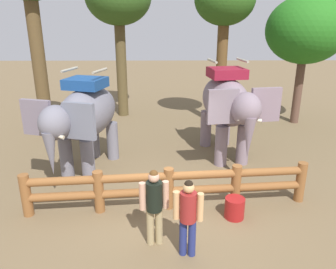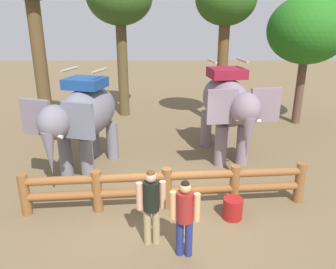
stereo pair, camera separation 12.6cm
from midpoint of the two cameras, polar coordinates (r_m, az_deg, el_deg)
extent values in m
plane|color=brown|center=(8.45, -0.33, -12.06)|extent=(60.00, 60.00, 0.00)
cylinder|color=brown|center=(8.50, -23.70, -9.58)|extent=(0.24, 0.24, 1.05)
cylinder|color=brown|center=(8.13, -12.30, -9.63)|extent=(0.24, 0.24, 1.05)
cylinder|color=brown|center=(8.10, -0.33, -9.27)|extent=(0.24, 0.24, 1.05)
cylinder|color=brown|center=(8.40, 11.21, -8.55)|extent=(0.24, 0.24, 1.05)
cylinder|color=brown|center=(9.01, 21.53, -7.61)|extent=(0.24, 0.24, 1.05)
cylinder|color=brown|center=(8.13, -0.33, -9.73)|extent=(6.67, 0.79, 0.20)
cylinder|color=brown|center=(7.95, -0.34, -7.22)|extent=(6.67, 0.79, 0.20)
cylinder|color=slate|center=(9.61, -14.02, -4.42)|extent=(0.37, 0.37, 1.24)
cylinder|color=slate|center=(9.95, -17.48, -3.93)|extent=(0.37, 0.37, 1.24)
cylinder|color=slate|center=(10.99, -9.88, -1.06)|extent=(0.37, 0.37, 1.24)
cylinder|color=slate|center=(11.29, -13.04, -0.73)|extent=(0.37, 0.37, 1.24)
ellipsoid|color=slate|center=(10.08, -14.00, 3.73)|extent=(1.95, 3.03, 1.45)
ellipsoid|color=slate|center=(8.68, -19.26, 1.95)|extent=(1.01, 1.11, 0.89)
cube|color=slate|center=(8.45, -15.47, 2.24)|extent=(0.83, 0.34, 0.93)
cube|color=slate|center=(9.11, -22.05, 2.73)|extent=(0.83, 0.34, 0.93)
cone|color=slate|center=(8.66, -19.92, -3.16)|extent=(0.33, 0.33, 1.14)
cone|color=beige|center=(8.49, -19.02, -0.24)|extent=(0.39, 0.20, 0.16)
cone|color=beige|center=(8.67, -20.81, -0.05)|extent=(0.39, 0.20, 0.16)
cube|color=navy|center=(9.89, -14.41, 8.58)|extent=(1.27, 1.18, 0.29)
cylinder|color=#A59E8C|center=(9.61, -12.08, 10.71)|extent=(0.30, 0.83, 0.07)
cylinder|color=#A59E8C|center=(10.07, -17.00, 10.69)|extent=(0.30, 0.83, 0.07)
cylinder|color=slate|center=(10.69, 12.45, -1.67)|extent=(0.39, 0.39, 1.30)
cylinder|color=slate|center=(10.45, 8.82, -1.92)|extent=(0.39, 0.39, 1.30)
cylinder|color=slate|center=(12.24, 9.47, 1.23)|extent=(0.39, 0.39, 1.30)
cylinder|color=slate|center=(12.03, 6.25, 1.06)|extent=(0.39, 0.39, 1.30)
ellipsoid|color=slate|center=(11.00, 9.50, 5.76)|extent=(1.74, 3.09, 1.51)
ellipsoid|color=slate|center=(9.39, 12.94, 4.37)|extent=(0.97, 1.09, 0.92)
cube|color=gray|center=(9.74, 16.14, 4.96)|extent=(0.87, 0.26, 0.97)
cube|color=slate|center=(9.27, 9.06, 4.77)|extent=(0.87, 0.26, 0.97)
cone|color=slate|center=(9.30, 13.38, -0.58)|extent=(0.35, 0.35, 1.19)
cone|color=beige|center=(9.31, 14.34, 2.42)|extent=(0.40, 0.17, 0.17)
cone|color=beige|center=(9.18, 12.39, 2.33)|extent=(0.40, 0.17, 0.17)
cube|color=maroon|center=(10.82, 9.77, 10.43)|extent=(1.24, 1.13, 0.30)
cylinder|color=#A59E8C|center=(10.94, 12.40, 12.42)|extent=(0.21, 0.88, 0.08)
cylinder|color=#A59E8C|center=(10.62, 7.30, 12.51)|extent=(0.21, 0.88, 0.08)
cylinder|color=navy|center=(6.72, 3.59, -17.42)|extent=(0.15, 0.15, 0.78)
cylinder|color=navy|center=(6.73, 2.05, -17.30)|extent=(0.15, 0.15, 0.78)
cylinder|color=maroon|center=(6.33, 2.92, -12.36)|extent=(0.36, 0.36, 0.60)
cylinder|color=tan|center=(6.31, 5.00, -12.38)|extent=(0.13, 0.13, 0.57)
cylinder|color=tan|center=(6.35, 0.86, -12.10)|extent=(0.13, 0.13, 0.57)
sphere|color=tan|center=(6.13, 2.99, -9.13)|extent=(0.22, 0.22, 0.22)
sphere|color=black|center=(6.10, 3.00, -8.64)|extent=(0.17, 0.17, 0.17)
cylinder|color=tan|center=(7.01, -2.12, -15.53)|extent=(0.15, 0.15, 0.80)
cylinder|color=tan|center=(7.00, -3.62, -15.62)|extent=(0.15, 0.15, 0.80)
cylinder|color=black|center=(6.62, -2.97, -10.57)|extent=(0.36, 0.36, 0.61)
cylinder|color=tan|center=(6.64, -0.96, -10.33)|extent=(0.13, 0.13, 0.58)
cylinder|color=tan|center=(6.60, -4.99, -10.57)|extent=(0.13, 0.13, 0.58)
sphere|color=tan|center=(6.43, -3.03, -7.36)|extent=(0.22, 0.22, 0.22)
sphere|color=#593819|center=(6.40, -3.04, -6.87)|extent=(0.17, 0.17, 0.17)
cylinder|color=brown|center=(13.64, -21.54, 10.68)|extent=(0.51, 0.51, 5.30)
cylinder|color=brown|center=(14.22, 8.88, 10.39)|extent=(0.44, 0.44, 4.48)
cylinder|color=brown|center=(15.70, -8.27, 11.36)|extent=(0.48, 0.48, 4.53)
cylinder|color=brown|center=(15.52, 21.34, 7.42)|extent=(0.35, 0.35, 3.08)
ellipsoid|color=#22681A|center=(15.26, 22.49, 16.36)|extent=(3.25, 3.25, 2.77)
cylinder|color=maroon|center=(8.00, 10.97, -12.34)|extent=(0.46, 0.46, 0.50)
camera|label=1|loc=(0.06, -90.40, -0.14)|focal=35.31mm
camera|label=2|loc=(0.06, 89.60, 0.14)|focal=35.31mm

